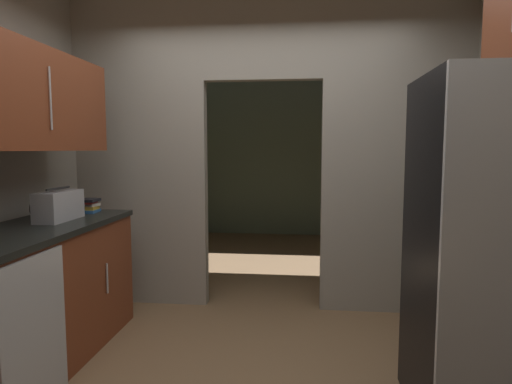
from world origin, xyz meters
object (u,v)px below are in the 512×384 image
(book_stack, at_px, (89,206))
(boombox, at_px, (58,206))
(refrigerator, at_px, (497,253))
(dishwasher, at_px, (35,336))

(book_stack, bearing_deg, boombox, -93.61)
(refrigerator, bearing_deg, boombox, 167.99)
(boombox, bearing_deg, book_stack, 86.39)
(refrigerator, distance_m, book_stack, 2.85)
(dishwasher, height_order, boombox, boombox)
(refrigerator, xyz_separation_m, boombox, (-2.70, 0.58, 0.13))
(refrigerator, height_order, boombox, refrigerator)
(refrigerator, distance_m, dishwasher, 2.46)
(dishwasher, distance_m, book_stack, 1.32)
(boombox, bearing_deg, dishwasher, -69.13)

